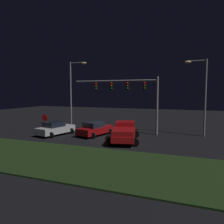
% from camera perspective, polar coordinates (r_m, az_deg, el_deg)
% --- Properties ---
extents(ground_plane, '(80.00, 80.00, 0.00)m').
position_cam_1_polar(ground_plane, '(24.80, -2.57, -6.00)').
color(ground_plane, black).
extents(grass_median, '(27.65, 7.26, 0.10)m').
position_cam_1_polar(grass_median, '(17.07, -15.22, -11.17)').
color(grass_median, black).
rests_on(grass_median, ground_plane).
extents(pickup_truck, '(3.75, 5.72, 1.80)m').
position_cam_1_polar(pickup_truck, '(21.78, 3.23, -4.89)').
color(pickup_truck, maroon).
rests_on(pickup_truck, ground_plane).
extents(car_sedan, '(3.17, 4.71, 1.51)m').
position_cam_1_polar(car_sedan, '(24.61, -4.42, -4.34)').
color(car_sedan, maroon).
rests_on(car_sedan, ground_plane).
extents(car_sedan_far, '(3.09, 4.69, 1.51)m').
position_cam_1_polar(car_sedan_far, '(25.63, -14.32, -4.11)').
color(car_sedan_far, '#B7B7BC').
rests_on(car_sedan_far, ground_plane).
extents(traffic_signal_gantry, '(10.32, 0.56, 6.50)m').
position_cam_1_polar(traffic_signal_gantry, '(25.99, 4.17, 5.66)').
color(traffic_signal_gantry, slate).
rests_on(traffic_signal_gantry, ground_plane).
extents(street_lamp_left, '(2.55, 0.44, 8.87)m').
position_cam_1_polar(street_lamp_left, '(31.20, -9.78, 6.41)').
color(street_lamp_left, slate).
rests_on(street_lamp_left, ground_plane).
extents(street_lamp_right, '(2.33, 0.44, 8.26)m').
position_cam_1_polar(street_lamp_right, '(25.78, 21.85, 5.62)').
color(street_lamp_right, slate).
rests_on(street_lamp_right, ground_plane).
extents(stop_sign, '(0.76, 0.08, 2.23)m').
position_cam_1_polar(stop_sign, '(26.83, -16.82, -1.98)').
color(stop_sign, slate).
rests_on(stop_sign, ground_plane).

